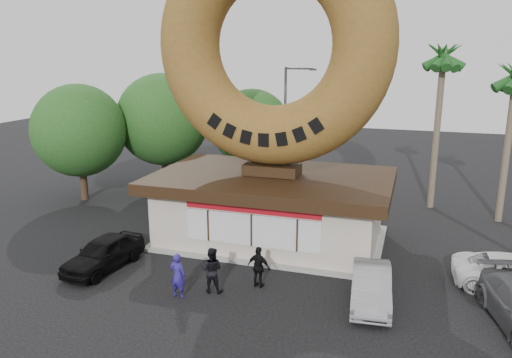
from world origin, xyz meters
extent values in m
plane|color=black|center=(0.00, 0.00, 0.00)|extent=(90.00, 90.00, 0.00)
cube|color=beige|center=(0.00, 6.00, 1.50)|extent=(10.00, 6.00, 3.00)
cube|color=#999993|center=(0.00, 6.00, 0.07)|extent=(10.60, 6.60, 0.15)
cube|color=#3F3F3F|center=(0.00, 6.00, 3.05)|extent=(10.00, 6.00, 0.10)
cube|color=black|center=(0.00, 6.00, 3.00)|extent=(11.20, 7.20, 0.55)
cube|color=silver|center=(0.00, 2.95, 1.55)|extent=(6.00, 0.12, 1.40)
cube|color=#B50F1A|center=(0.00, 2.93, 2.55)|extent=(6.00, 0.10, 0.45)
cube|color=black|center=(0.00, 6.00, 3.55)|extent=(2.60, 1.40, 0.50)
torus|color=brown|center=(0.00, 6.00, 9.23)|extent=(10.87, 2.77, 10.87)
cylinder|color=#473321|center=(-9.50, 13.00, 1.65)|extent=(0.44, 0.44, 3.30)
sphere|color=#1D4E1C|center=(-9.50, 13.00, 4.65)|extent=(6.00, 6.00, 6.00)
cylinder|color=#473321|center=(-4.00, 15.00, 1.43)|extent=(0.44, 0.44, 2.86)
sphere|color=#1D4E1C|center=(-4.00, 15.00, 4.03)|extent=(5.20, 5.20, 5.20)
cylinder|color=#473321|center=(-13.00, 9.00, 1.54)|extent=(0.44, 0.44, 3.08)
sphere|color=#1D4E1C|center=(-13.00, 9.00, 4.34)|extent=(5.60, 5.60, 5.60)
cylinder|color=#726651|center=(7.50, 14.00, 4.50)|extent=(0.36, 0.36, 9.00)
cylinder|color=#726651|center=(11.00, 12.50, 4.00)|extent=(0.36, 0.36, 8.00)
cylinder|color=#59595E|center=(-2.00, 16.00, 4.00)|extent=(0.18, 0.18, 8.00)
cylinder|color=#59595E|center=(-1.10, 16.00, 7.90)|extent=(1.80, 0.12, 0.12)
cube|color=#59595E|center=(-0.20, 16.00, 7.85)|extent=(0.45, 0.20, 0.12)
imported|color=navy|center=(-1.68, -0.76, 0.87)|extent=(0.66, 0.46, 1.74)
imported|color=black|center=(-0.64, 0.03, 0.89)|extent=(0.95, 0.78, 1.79)
imported|color=black|center=(0.95, 0.95, 0.83)|extent=(1.04, 0.59, 1.66)
imported|color=black|center=(-5.83, 0.58, 0.69)|extent=(2.10, 4.22, 1.38)
imported|color=gray|center=(5.24, 1.03, 0.65)|extent=(1.75, 4.08, 1.31)
camera|label=1|loc=(6.36, -16.12, 8.95)|focal=35.00mm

